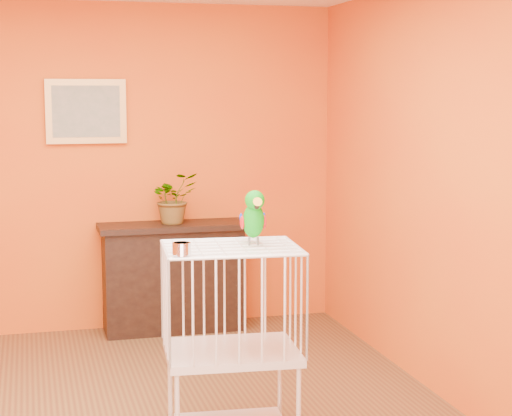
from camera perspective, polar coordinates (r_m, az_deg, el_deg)
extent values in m
plane|color=#D85F14|center=(6.88, -11.18, 2.59)|extent=(4.00, 0.00, 4.00)
plane|color=#D85F14|center=(2.45, -3.94, -6.31)|extent=(4.00, 0.00, 4.00)
plane|color=#D85F14|center=(5.23, 13.05, 0.98)|extent=(0.00, 4.50, 4.50)
cube|color=black|center=(6.88, -5.53, -4.79)|extent=(1.09, 0.36, 0.82)
cube|color=black|center=(6.80, -5.58, -1.22)|extent=(1.17, 0.42, 0.05)
cube|color=black|center=(6.73, -5.30, -5.08)|extent=(0.77, 0.02, 0.41)
cube|color=#4E2B16|center=(6.83, -7.36, -5.71)|extent=(0.05, 0.16, 0.26)
cube|color=#43542A|center=(6.84, -6.75, -5.68)|extent=(0.05, 0.16, 0.26)
cube|color=#4E2B16|center=(6.85, -6.07, -5.64)|extent=(0.05, 0.16, 0.26)
cube|color=#43542A|center=(6.86, -5.31, -5.61)|extent=(0.05, 0.16, 0.26)
cube|color=#4E2B16|center=(6.88, -4.56, -5.57)|extent=(0.05, 0.16, 0.26)
imported|color=#26722D|center=(6.76, -5.49, 0.27)|extent=(0.47, 0.50, 0.32)
cube|color=#C38C45|center=(6.82, -11.26, 6.33)|extent=(0.62, 0.03, 0.50)
cube|color=gray|center=(6.81, -11.25, 6.33)|extent=(0.52, 0.01, 0.40)
cube|color=silver|center=(4.66, -1.63, -9.60)|extent=(0.75, 0.60, 0.04)
cube|color=silver|center=(4.53, -1.66, -2.66)|extent=(0.75, 0.60, 0.01)
cylinder|color=silver|center=(4.58, 2.86, -13.44)|extent=(0.03, 0.03, 0.49)
cylinder|color=silver|center=(4.94, -5.75, -11.85)|extent=(0.03, 0.03, 0.49)
cylinder|color=silver|center=(5.03, 1.60, -11.48)|extent=(0.03, 0.03, 0.49)
cylinder|color=silver|center=(4.27, -4.99, -2.74)|extent=(0.09, 0.09, 0.07)
cylinder|color=#59544C|center=(4.58, -0.46, -2.24)|extent=(0.01, 0.01, 0.04)
cylinder|color=#59544C|center=(4.59, 0.13, -2.22)|extent=(0.01, 0.01, 0.04)
ellipsoid|color=#0B9A05|center=(4.57, -0.17, -0.84)|extent=(0.12, 0.17, 0.21)
ellipsoid|color=#0B9A05|center=(4.52, -0.08, 0.53)|extent=(0.11, 0.12, 0.10)
cone|color=orange|center=(4.47, 0.05, 0.30)|extent=(0.05, 0.07, 0.07)
cone|color=black|center=(4.49, 0.02, 0.08)|extent=(0.03, 0.03, 0.03)
sphere|color=black|center=(4.49, -0.49, 0.63)|extent=(0.02, 0.02, 0.02)
sphere|color=black|center=(4.51, 0.42, 0.66)|extent=(0.02, 0.02, 0.02)
ellipsoid|color=#A50C0C|center=(4.57, -0.92, -0.97)|extent=(0.03, 0.06, 0.07)
ellipsoid|color=navy|center=(4.59, 0.53, -0.92)|extent=(0.03, 0.06, 0.07)
cone|color=#0B9A05|center=(4.65, -0.34, -1.59)|extent=(0.08, 0.15, 0.12)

